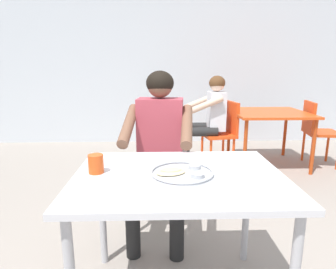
# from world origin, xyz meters

# --- Properties ---
(back_wall) EXTENTS (12.00, 0.12, 3.40)m
(back_wall) POSITION_xyz_m (0.00, 3.72, 1.70)
(back_wall) COLOR silver
(back_wall) RESTS_ON ground
(table_foreground) EXTENTS (1.06, 0.80, 0.75)m
(table_foreground) POSITION_xyz_m (-0.09, 0.06, 0.67)
(table_foreground) COLOR silver
(table_foreground) RESTS_ON ground
(thali_tray) EXTENTS (0.32, 0.32, 0.03)m
(thali_tray) POSITION_xyz_m (-0.07, 0.06, 0.76)
(thali_tray) COLOR #B7BABF
(thali_tray) RESTS_ON table_foreground
(drinking_cup) EXTENTS (0.08, 0.08, 0.10)m
(drinking_cup) POSITION_xyz_m (-0.51, 0.10, 0.80)
(drinking_cup) COLOR #D84C19
(drinking_cup) RESTS_ON table_foreground
(chair_foreground) EXTENTS (0.48, 0.44, 0.84)m
(chair_foreground) POSITION_xyz_m (-0.17, 0.97, 0.50)
(chair_foreground) COLOR silver
(chair_foreground) RESTS_ON ground
(diner_foreground) EXTENTS (0.53, 0.58, 1.26)m
(diner_foreground) POSITION_xyz_m (-0.19, 0.75, 0.75)
(diner_foreground) COLOR black
(diner_foreground) RESTS_ON ground
(table_background_red) EXTENTS (0.95, 0.93, 0.72)m
(table_background_red) POSITION_xyz_m (1.26, 2.38, 0.64)
(table_background_red) COLOR #E04C19
(table_background_red) RESTS_ON ground
(chair_red_left) EXTENTS (0.46, 0.48, 0.85)m
(chair_red_left) POSITION_xyz_m (0.67, 2.38, 0.49)
(chair_red_left) COLOR #EF4B1A
(chair_red_left) RESTS_ON ground
(chair_red_right) EXTENTS (0.46, 0.48, 0.85)m
(chair_red_right) POSITION_xyz_m (1.89, 2.34, 0.50)
(chair_red_right) COLOR #CC4518
(chair_red_right) RESTS_ON ground
(patron_background) EXTENTS (0.55, 0.49, 1.18)m
(patron_background) POSITION_xyz_m (0.46, 2.38, 0.71)
(patron_background) COLOR #242424
(patron_background) RESTS_ON ground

